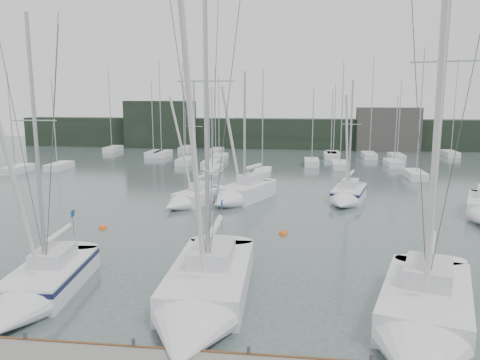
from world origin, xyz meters
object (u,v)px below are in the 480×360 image
(sailboat_near_center, at_px, (201,301))
(sailboat_mid_c, at_px, (238,195))
(buoy_b, at_px, (283,234))
(sailboat_near_right, at_px, (423,324))
(sailboat_mid_d, at_px, (347,197))
(buoy_c, at_px, (103,228))
(sailboat_near_left, at_px, (35,291))
(sailboat_mid_b, at_px, (189,200))

(sailboat_near_center, bearing_deg, sailboat_mid_c, 91.57)
(sailboat_near_center, relative_size, buoy_b, 28.43)
(sailboat_near_right, distance_m, sailboat_mid_d, 22.48)
(sailboat_mid_c, distance_m, buoy_c, 12.14)
(buoy_b, relative_size, buoy_c, 1.06)
(sailboat_near_right, bearing_deg, buoy_c, 161.69)
(sailboat_near_left, distance_m, sailboat_near_center, 7.42)
(sailboat_near_center, distance_m, sailboat_near_right, 8.61)
(sailboat_mid_c, xyz_separation_m, buoy_b, (4.09, -8.81, -0.63))
(sailboat_near_left, relative_size, sailboat_mid_c, 1.13)
(sailboat_mid_b, distance_m, buoy_b, 10.66)
(buoy_b, bearing_deg, sailboat_mid_c, 114.89)
(sailboat_near_right, bearing_deg, sailboat_mid_d, 108.50)
(sailboat_near_left, distance_m, sailboat_near_right, 16.02)
(sailboat_near_left, bearing_deg, sailboat_mid_c, 67.06)
(sailboat_near_right, relative_size, sailboat_mid_d, 1.57)
(buoy_b, bearing_deg, sailboat_mid_d, 62.69)
(sailboat_near_left, distance_m, sailboat_mid_d, 26.27)
(sailboat_mid_c, bearing_deg, buoy_b, -41.52)
(sailboat_mid_c, bearing_deg, sailboat_near_right, -42.39)
(buoy_c, bearing_deg, sailboat_near_left, -80.83)
(sailboat_mid_d, bearing_deg, sailboat_near_right, -74.04)
(sailboat_near_center, xyz_separation_m, sailboat_mid_b, (-4.93, 18.94, -0.09))
(sailboat_near_right, height_order, sailboat_mid_d, sailboat_near_right)
(sailboat_near_left, xyz_separation_m, sailboat_near_center, (7.42, -0.24, 0.04))
(sailboat_near_right, bearing_deg, buoy_b, 130.52)
(sailboat_mid_d, bearing_deg, sailboat_near_left, -111.39)
(sailboat_near_center, xyz_separation_m, sailboat_mid_d, (8.00, 21.51, -0.05))
(sailboat_near_left, bearing_deg, buoy_b, 42.37)
(sailboat_near_right, height_order, sailboat_mid_c, sailboat_near_right)
(sailboat_mid_b, distance_m, sailboat_mid_d, 13.18)
(sailboat_near_center, bearing_deg, sailboat_near_right, -7.81)
(sailboat_near_center, relative_size, buoy_c, 30.25)
(buoy_b, xyz_separation_m, buoy_c, (-12.28, -0.13, 0.00))
(sailboat_near_center, xyz_separation_m, buoy_c, (-9.27, 11.71, -0.60))
(sailboat_near_center, height_order, buoy_b, sailboat_near_center)
(sailboat_near_center, xyz_separation_m, buoy_b, (3.01, 11.84, -0.60))
(sailboat_mid_b, height_order, sailboat_mid_d, sailboat_mid_d)
(sailboat_near_right, relative_size, sailboat_mid_b, 1.60)
(sailboat_near_left, height_order, sailboat_mid_b, sailboat_near_left)
(sailboat_mid_d, height_order, buoy_b, sailboat_mid_d)
(sailboat_mid_b, distance_m, sailboat_mid_c, 4.21)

